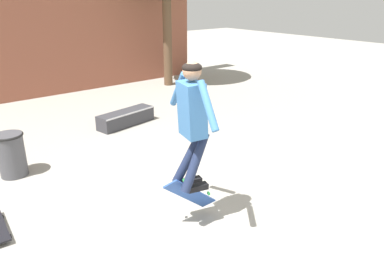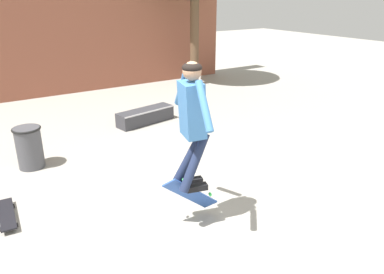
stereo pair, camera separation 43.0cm
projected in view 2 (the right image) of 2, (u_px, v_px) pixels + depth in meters
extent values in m
plane|color=#A39E93|center=(174.00, 244.00, 4.36)|extent=(40.00, 40.00, 0.00)
cube|color=#93513D|center=(22.00, 21.00, 9.75)|extent=(12.27, 0.40, 4.05)
cylinder|color=brown|center=(194.00, 36.00, 11.33)|extent=(0.27, 0.27, 2.97)
cube|color=#38383D|center=(146.00, 116.00, 8.34)|extent=(1.38, 0.62, 0.32)
cube|color=#B7B7BC|center=(150.00, 112.00, 8.16)|extent=(1.31, 0.27, 0.02)
cylinder|color=#47474C|center=(29.00, 148.00, 6.16)|extent=(0.41, 0.41, 0.70)
torus|color=black|center=(26.00, 129.00, 6.04)|extent=(0.45, 0.45, 0.04)
cube|color=teal|center=(192.00, 110.00, 4.19)|extent=(0.33, 0.39, 0.64)
sphere|color=#A37556|center=(192.00, 71.00, 4.03)|extent=(0.25, 0.25, 0.21)
ellipsoid|color=black|center=(192.00, 68.00, 4.02)|extent=(0.27, 0.27, 0.12)
cylinder|color=#1E2847|center=(190.00, 157.00, 4.49)|extent=(0.40, 0.29, 0.71)
cube|color=black|center=(192.00, 181.00, 4.62)|extent=(0.28, 0.16, 0.07)
cylinder|color=#1E2847|center=(194.00, 163.00, 4.34)|extent=(0.43, 0.15, 0.71)
cube|color=black|center=(197.00, 187.00, 4.47)|extent=(0.28, 0.16, 0.07)
cylinder|color=teal|center=(182.00, 89.00, 4.47)|extent=(0.17, 0.42, 0.49)
cylinder|color=teal|center=(204.00, 106.00, 3.80)|extent=(0.17, 0.42, 0.49)
cube|color=#2D519E|center=(191.00, 194.00, 4.64)|extent=(0.74, 0.16, 0.64)
cylinder|color=green|center=(210.00, 194.00, 4.77)|extent=(0.07, 0.05, 0.07)
cylinder|color=green|center=(197.00, 201.00, 4.88)|extent=(0.07, 0.05, 0.07)
cylinder|color=green|center=(184.00, 180.00, 4.46)|extent=(0.07, 0.05, 0.07)
cylinder|color=green|center=(170.00, 187.00, 4.57)|extent=(0.07, 0.05, 0.07)
cube|color=black|center=(7.00, 214.00, 4.82)|extent=(0.24, 0.82, 0.02)
cylinder|color=black|center=(18.00, 225.00, 4.68)|extent=(0.02, 0.06, 0.05)
cylinder|color=black|center=(0.00, 229.00, 4.59)|extent=(0.02, 0.06, 0.05)
cylinder|color=black|center=(14.00, 206.00, 5.09)|extent=(0.02, 0.06, 0.05)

